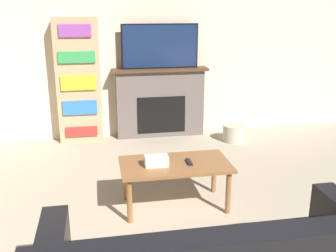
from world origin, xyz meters
name	(u,v)px	position (x,y,z in m)	size (l,w,h in m)	color
wall_back	(135,46)	(0.00, 4.71, 1.35)	(6.86, 0.06, 2.70)	beige
fireplace	(160,102)	(0.35, 4.57, 0.52)	(1.41, 0.28, 1.04)	#605651
tv	(160,46)	(0.35, 4.55, 1.36)	(1.12, 0.03, 0.64)	black
coffee_table	(175,169)	(0.12, 2.31, 0.40)	(1.06, 0.58, 0.46)	brown
tissue_box	(157,161)	(-0.06, 2.28, 0.51)	(0.22, 0.12, 0.10)	white
remote_control	(189,162)	(0.26, 2.29, 0.47)	(0.04, 0.15, 0.02)	black
bookshelf	(79,81)	(-0.83, 4.54, 0.89)	(0.62, 0.29, 1.77)	tan
storage_basket	(234,133)	(1.37, 4.09, 0.12)	(0.33, 0.33, 0.24)	#BCB29E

